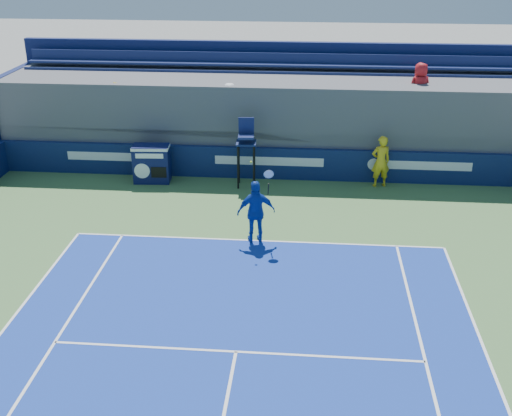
# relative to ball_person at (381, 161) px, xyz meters

# --- Properties ---
(ball_person) EXTENTS (0.78, 0.61, 1.88)m
(ball_person) POSITION_rel_ball_person_xyz_m (0.00, 0.00, 0.00)
(ball_person) COLOR yellow
(ball_person) RESTS_ON apron
(back_hoarding) EXTENTS (20.40, 0.21, 1.20)m
(back_hoarding) POSITION_rel_ball_person_xyz_m (-4.01, 0.43, -0.35)
(back_hoarding) COLOR #0C1A46
(back_hoarding) RESTS_ON ground
(match_clock) EXTENTS (1.36, 0.81, 1.40)m
(match_clock) POSITION_rel_ball_person_xyz_m (-8.25, -0.26, -0.21)
(match_clock) COLOR #0D1345
(match_clock) RESTS_ON ground
(umpire_chair) EXTENTS (0.74, 0.74, 2.48)m
(umpire_chair) POSITION_rel_ball_person_xyz_m (-4.78, -0.35, 0.58)
(umpire_chair) COLOR black
(umpire_chair) RESTS_ON ground
(tennis_player) EXTENTS (1.20, 0.72, 2.57)m
(tennis_player) POSITION_rel_ball_person_xyz_m (-4.04, -4.80, 0.02)
(tennis_player) COLOR #143BA6
(tennis_player) RESTS_ON apron
(stadium_seating) EXTENTS (21.00, 4.05, 4.40)m
(stadium_seating) POSITION_rel_ball_person_xyz_m (-4.00, 2.48, 0.88)
(stadium_seating) COLOR #56565B
(stadium_seating) RESTS_ON ground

